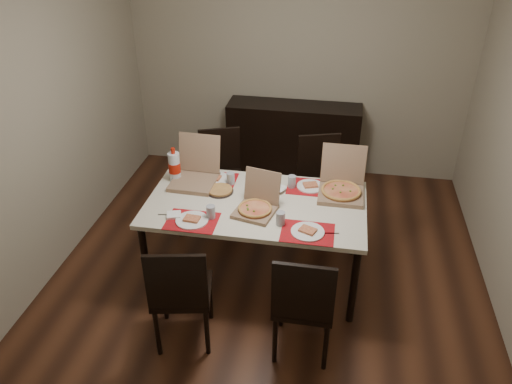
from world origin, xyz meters
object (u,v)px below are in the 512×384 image
dining_table (256,209)px  sideboard (293,142)px  pizza_box_center (256,206)px  chair_far_left (222,171)px  dip_bowl (278,189)px  soda_bottle (174,167)px  chair_near_right (303,302)px  chair_far_right (320,178)px  chair_near_left (181,291)px

dining_table → sideboard: bearing=86.5°
sideboard → dining_table: 1.86m
pizza_box_center → dining_table: bearing=101.8°
chair_far_left → pizza_box_center: size_ratio=2.35×
sideboard → dining_table: size_ratio=0.83×
dip_bowl → soda_bottle: (-0.92, 0.03, 0.12)m
pizza_box_center → chair_far_left: bearing=117.8°
chair_near_right → pizza_box_center: pizza_box_center is taller
dip_bowl → soda_bottle: soda_bottle is taller
chair_near_right → sideboard: bearing=97.9°
chair_near_right → dining_table: bearing=119.9°
chair_far_right → dining_table: bearing=-117.5°
dip_bowl → chair_near_left: bearing=-116.1°
chair_near_left → soda_bottle: bearing=108.6°
dining_table → chair_far_left: bearing=119.9°
sideboard → chair_far_right: bearing=-68.1°
dining_table → dip_bowl: 0.27m
chair_near_left → pizza_box_center: (0.42, 0.76, 0.29)m
chair_near_left → pizza_box_center: pizza_box_center is taller
chair_near_left → dip_bowl: (0.54, 1.10, 0.26)m
pizza_box_center → soda_bottle: soda_bottle is taller
sideboard → chair_far_left: bearing=-123.4°
dining_table → chair_near_left: size_ratio=1.94×
chair_far_right → dip_bowl: bearing=-114.9°
pizza_box_center → dip_bowl: 0.37m
soda_bottle → chair_far_left: bearing=68.5°
chair_near_left → chair_near_right: (0.87, 0.05, 0.00)m
sideboard → chair_near_left: 2.78m
dining_table → pizza_box_center: bearing=-78.2°
dining_table → chair_far_left: (-0.51, 0.89, -0.17)m
sideboard → chair_far_left: size_ratio=1.61×
dining_table → chair_near_right: (0.48, -0.84, -0.17)m
chair_near_left → soda_bottle: size_ratio=2.96×
chair_far_right → chair_near_left: bearing=-115.6°
chair_far_left → soda_bottle: soda_bottle is taller
chair_near_left → dip_bowl: bearing=63.9°
chair_near_left → chair_far_left: 1.79m
chair_far_left → chair_far_right: 0.99m
chair_near_right → chair_far_right: size_ratio=1.00×
sideboard → soda_bottle: 1.88m
soda_bottle → chair_near_left: bearing=-71.4°
chair_far_left → dip_bowl: bearing=-45.7°
chair_near_right → pizza_box_center: 0.90m
dining_table → chair_near_left: chair_near_left is taller
chair_far_left → dining_table: bearing=-60.1°
sideboard → chair_near_left: bearing=-100.4°
sideboard → chair_near_right: (0.37, -2.68, 0.06)m
dip_bowl → soda_bottle: 0.93m
dining_table → chair_near_right: chair_near_right is taller
chair_far_left → soda_bottle: 0.79m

